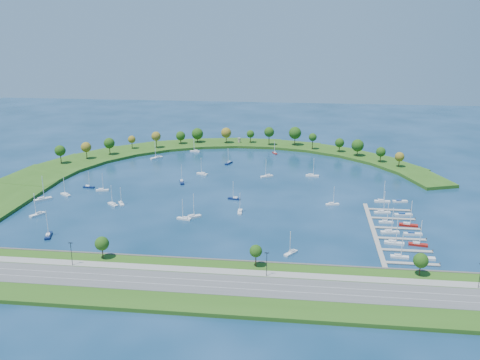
# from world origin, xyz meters

# --- Properties ---
(ground) EXTENTS (700.00, 700.00, 0.00)m
(ground) POSITION_xyz_m (0.00, 0.00, 0.00)
(ground) COLOR #07273E
(ground) RESTS_ON ground
(south_shoreline) EXTENTS (420.00, 43.10, 11.60)m
(south_shoreline) POSITION_xyz_m (0.03, -122.88, 1.00)
(south_shoreline) COLOR #295115
(south_shoreline) RESTS_ON ground
(breakwater) EXTENTS (286.74, 247.64, 2.00)m
(breakwater) POSITION_xyz_m (-46.33, 48.72, 0.99)
(breakwater) COLOR #295115
(breakwater) RESTS_ON ground
(breakwater_trees) EXTENTS (239.80, 87.59, 14.91)m
(breakwater_trees) POSITION_xyz_m (-9.04, 90.45, 10.43)
(breakwater_trees) COLOR #382314
(breakwater_trees) RESTS_ON breakwater
(harbor_tower) EXTENTS (2.60, 2.60, 3.84)m
(harbor_tower) POSITION_xyz_m (-9.03, 115.86, 3.97)
(harbor_tower) COLOR gray
(harbor_tower) RESTS_ON breakwater
(dock_system) EXTENTS (24.28, 82.00, 1.60)m
(dock_system) POSITION_xyz_m (85.30, -61.00, 0.35)
(dock_system) COLOR gray
(dock_system) RESTS_ON ground
(moored_boat_0) EXTENTS (8.67, 7.39, 13.17)m
(moored_boat_0) POSITION_xyz_m (-12.87, -51.91, 0.94)
(moored_boat_0) COLOR silver
(moored_boat_0) RESTS_ON ground
(moored_boat_1) EXTENTS (7.36, 6.57, 11.37)m
(moored_boat_1) POSITION_xyz_m (-60.60, -38.15, 0.89)
(moored_boat_1) COLOR silver
(moored_boat_1) RESTS_ON ground
(moored_boat_2) EXTENTS (7.84, 3.64, 11.13)m
(moored_boat_2) POSITION_xyz_m (-75.85, -14.33, 0.88)
(moored_boat_2) COLOR silver
(moored_boat_2) RESTS_ON ground
(moored_boat_3) EXTENTS (7.52, 5.87, 11.14)m
(moored_boat_3) POSITION_xyz_m (-93.95, -24.96, 0.88)
(moored_boat_3) COLOR silver
(moored_boat_3) RESTS_ON ground
(moored_boat_4) EXTENTS (7.58, 3.88, 10.73)m
(moored_boat_4) POSITION_xyz_m (59.94, -23.21, 0.87)
(moored_boat_4) COLOR silver
(moored_boat_4) RESTS_ON ground
(moored_boat_5) EXTENTS (8.12, 5.36, 11.65)m
(moored_boat_5) POSITION_xyz_m (-22.85, 27.07, 0.90)
(moored_boat_5) COLOR silver
(moored_boat_5) RESTS_ON ground
(moored_boat_6) EXTENTS (8.50, 6.29, 12.42)m
(moored_boat_6) POSITION_xyz_m (20.04, 26.44, 0.92)
(moored_boat_6) COLOR silver
(moored_boat_6) RESTS_ON ground
(moored_boat_7) EXTENTS (7.79, 3.73, 11.04)m
(moored_boat_7) POSITION_xyz_m (-16.74, -54.69, 0.88)
(moored_boat_7) COLOR silver
(moored_boat_7) RESTS_ON ground
(moored_boat_8) EXTENTS (7.50, 3.39, 10.64)m
(moored_boat_8) POSITION_xyz_m (4.76, -20.16, 0.87)
(moored_boat_8) COLOR #0A173F
(moored_boat_8) RESTS_ON ground
(moored_boat_9) EXTENTS (2.62, 7.66, 11.08)m
(moored_boat_9) POSITION_xyz_m (10.55, -41.28, 0.88)
(moored_boat_9) COLOR silver
(moored_boat_9) RESTS_ON ground
(moored_boat_10) EXTENTS (7.69, 2.69, 11.09)m
(moored_boat_10) POSITION_xyz_m (-40.22, 88.04, 0.88)
(moored_boat_10) COLOR silver
(moored_boat_10) RESTS_ON ground
(moored_boat_11) EXTENTS (4.99, 9.10, 12.88)m
(moored_boat_11) POSITION_xyz_m (-75.60, -84.36, 0.93)
(moored_boat_11) COLOR #0A173F
(moored_boat_11) RESTS_ON ground
(moored_boat_12) EXTENTS (8.72, 2.96, 12.61)m
(moored_boat_12) POSITION_xyz_m (49.41, 31.34, 0.92)
(moored_boat_12) COLOR silver
(moored_boat_12) RESTS_ON ground
(moored_boat_13) EXTENTS (6.30, 8.45, 12.38)m
(moored_boat_13) POSITION_xyz_m (-94.34, -58.17, 0.92)
(moored_boat_13) COLOR silver
(moored_boat_13) RESTS_ON ground
(moored_boat_14) EXTENTS (8.37, 8.95, 14.09)m
(moored_boat_14) POSITION_xyz_m (-64.22, 64.33, 0.97)
(moored_boat_14) COLOR silver
(moored_boat_14) RESTS_ON ground
(moored_boat_15) EXTENTS (4.34, 6.57, 9.43)m
(moored_boat_15) POSITION_xyz_m (21.58, 89.96, 0.84)
(moored_boat_15) COLOR maroon
(moored_boat_15) RESTS_ON ground
(moored_boat_16) EXTENTS (4.95, 8.11, 11.55)m
(moored_boat_16) POSITION_xyz_m (-9.29, 56.42, 0.89)
(moored_boat_16) COLOR #0A173F
(moored_boat_16) RESTS_ON ground
(moored_boat_17) EXTENTS (6.06, 7.30, 11.00)m
(moored_boat_17) POSITION_xyz_m (38.91, -89.94, 0.88)
(moored_boat_17) COLOR silver
(moored_boat_17) RESTS_ON ground
(moored_boat_18) EXTENTS (5.21, 6.96, 10.21)m
(moored_boat_18) POSITION_xyz_m (-56.56, -36.15, 0.86)
(moored_boat_18) COLOR silver
(moored_boat_18) RESTS_ON ground
(moored_boat_19) EXTENTS (8.84, 8.78, 14.31)m
(moored_boat_19) POSITION_xyz_m (-103.15, -34.80, 0.98)
(moored_boat_19) COLOR silver
(moored_boat_19) RESTS_ON ground
(moored_boat_20) EXTENTS (7.22, 2.87, 10.33)m
(moored_boat_20) POSITION_xyz_m (-86.44, -9.15, 0.86)
(moored_boat_20) COLOR #0A173F
(moored_boat_20) RESTS_ON ground
(moored_boat_21) EXTENTS (4.70, 8.63, 12.22)m
(moored_boat_21) POSITION_xyz_m (-32.09, 7.12, 0.91)
(moored_boat_21) COLOR #0A173F
(moored_boat_21) RESTS_ON ground
(docked_boat_0) EXTENTS (7.81, 2.73, 11.27)m
(docked_boat_0) POSITION_xyz_m (85.53, -88.09, 0.89)
(docked_boat_0) COLOR silver
(docked_boat_0) RESTS_ON ground
(docked_boat_1) EXTENTS (8.62, 2.46, 1.76)m
(docked_boat_1) POSITION_xyz_m (95.97, -88.48, 0.64)
(docked_boat_1) COLOR silver
(docked_boat_1) RESTS_ON ground
(docked_boat_2) EXTENTS (9.13, 3.92, 13.00)m
(docked_boat_2) POSITION_xyz_m (85.51, -73.47, 0.94)
(docked_boat_2) COLOR silver
(docked_boat_2) RESTS_ON ground
(docked_boat_3) EXTENTS (8.73, 3.76, 12.42)m
(docked_boat_3) POSITION_xyz_m (96.02, -73.86, 0.92)
(docked_boat_3) COLOR maroon
(docked_boat_3) RESTS_ON ground
(docked_boat_4) EXTENTS (9.09, 3.73, 12.96)m
(docked_boat_4) POSITION_xyz_m (85.51, -60.66, 0.94)
(docked_boat_4) COLOR silver
(docked_boat_4) RESTS_ON ground
(docked_boat_5) EXTENTS (8.56, 2.52, 1.74)m
(docked_boat_5) POSITION_xyz_m (95.98, -61.49, 0.64)
(docked_boat_5) COLOR silver
(docked_boat_5) RESTS_ON ground
(docked_boat_6) EXTENTS (7.24, 2.34, 10.51)m
(docked_boat_6) POSITION_xyz_m (85.54, -47.17, 0.87)
(docked_boat_6) COLOR silver
(docked_boat_6) RESTS_ON ground
(docked_boat_7) EXTENTS (9.31, 3.91, 13.27)m
(docked_boat_7) POSITION_xyz_m (96.00, -50.08, 0.94)
(docked_boat_7) COLOR maroon
(docked_boat_7) RESTS_ON ground
(docked_boat_8) EXTENTS (8.67, 3.35, 12.42)m
(docked_boat_8) POSITION_xyz_m (85.51, -33.33, 0.92)
(docked_boat_8) COLOR silver
(docked_boat_8) RESTS_ON ground
(docked_boat_9) EXTENTS (9.37, 3.93, 1.85)m
(docked_boat_9) POSITION_xyz_m (95.97, -35.53, 0.68)
(docked_boat_9) COLOR silver
(docked_boat_9) RESTS_ON ground
(docked_boat_10) EXTENTS (8.65, 2.55, 12.66)m
(docked_boat_10) POSITION_xyz_m (87.91, -15.21, 0.93)
(docked_boat_10) COLOR silver
(docked_boat_10) RESTS_ON ground
(docked_boat_11) EXTENTS (8.48, 3.43, 1.68)m
(docked_boat_11) POSITION_xyz_m (97.88, -13.81, 0.62)
(docked_boat_11) COLOR silver
(docked_boat_11) RESTS_ON ground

